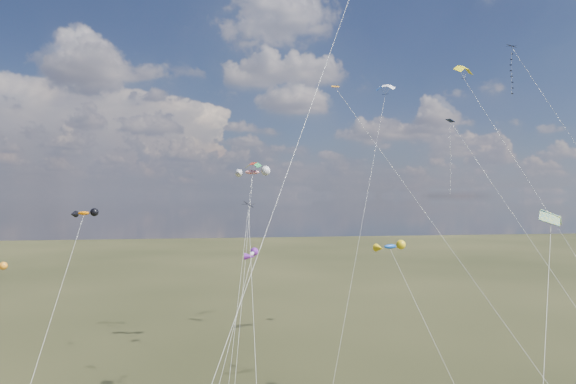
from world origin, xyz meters
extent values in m
cube|color=black|center=(29.62, 28.22, 37.19)|extent=(1.34, 1.32, 0.43)
cylinder|color=silver|center=(-1.82, 3.45, 21.68)|extent=(19.24, 25.87, 43.38)
cube|color=black|center=(-4.04, 14.51, 17.91)|extent=(0.92, 1.00, 0.43)
cylinder|color=silver|center=(-4.19, 7.24, 8.96)|extent=(0.34, 14.56, 17.93)
cube|color=navy|center=(14.23, 13.65, 25.47)|extent=(0.74, 0.77, 0.26)
cylinder|color=silver|center=(19.23, 6.70, 12.73)|extent=(10.04, 13.93, 25.48)
cube|color=#C77815|center=(5.88, 23.04, 30.28)|extent=(0.88, 0.83, 0.33)
cylinder|color=silver|center=(12.37, 11.37, 15.14)|extent=(13.00, 23.37, 30.30)
cylinder|color=silver|center=(26.29, 16.17, 16.94)|extent=(7.63, 21.11, 33.89)
cylinder|color=silver|center=(9.39, 24.76, 16.31)|extent=(10.76, 14.96, 32.63)
cylinder|color=silver|center=(-3.62, 24.69, 11.25)|extent=(2.98, 13.25, 22.52)
ellipsoid|color=orange|center=(-18.86, 19.95, 17.03)|extent=(2.44, 1.44, 0.87)
cylinder|color=silver|center=(-19.82, 12.78, 8.51)|extent=(1.95, 14.35, 17.04)
ellipsoid|color=silver|center=(-3.84, 12.98, 13.79)|extent=(1.35, 2.66, 0.73)
cylinder|color=silver|center=(-5.95, 9.94, 6.89)|extent=(4.24, 6.12, 13.80)
ellipsoid|color=red|center=(-2.23, 31.43, 21.49)|extent=(3.62, 1.58, 1.38)
cylinder|color=silver|center=(-4.05, 23.63, 10.74)|extent=(3.68, 15.61, 21.50)
ellipsoid|color=#1148B2|center=(8.33, 13.16, 14.19)|extent=(2.70, 1.63, 0.99)
cylinder|color=silver|center=(10.79, 10.12, 7.09)|extent=(4.96, 6.10, 14.20)
camera|label=1|loc=(-7.56, -29.91, 18.61)|focal=32.00mm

